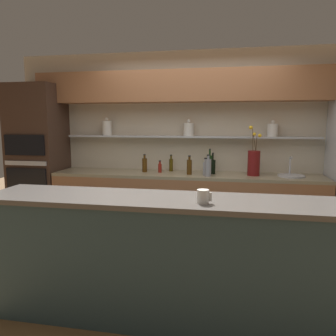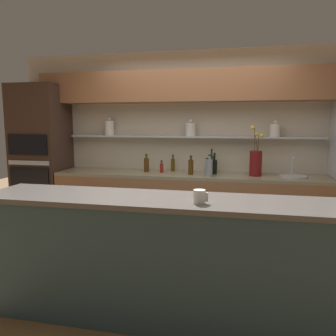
% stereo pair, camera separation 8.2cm
% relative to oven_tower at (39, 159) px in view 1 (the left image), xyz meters
% --- Properties ---
extents(ground_plane, '(12.00, 12.00, 0.00)m').
position_rel_oven_tower_xyz_m(ground_plane, '(2.24, -1.24, -1.07)').
color(ground_plane, brown).
extents(back_wall_unit, '(5.20, 0.44, 2.60)m').
position_rel_oven_tower_xyz_m(back_wall_unit, '(2.24, 0.29, 0.48)').
color(back_wall_unit, beige).
rests_on(back_wall_unit, ground_plane).
extents(back_counter_unit, '(3.62, 0.62, 0.92)m').
position_rel_oven_tower_xyz_m(back_counter_unit, '(2.18, 0.00, -0.61)').
color(back_counter_unit, '#99603D').
rests_on(back_counter_unit, ground_plane).
extents(island_counter, '(2.91, 0.61, 1.02)m').
position_rel_oven_tower_xyz_m(island_counter, '(2.24, -1.88, -0.56)').
color(island_counter, '#334C56').
rests_on(island_counter, ground_plane).
extents(oven_tower, '(0.71, 0.64, 2.15)m').
position_rel_oven_tower_xyz_m(oven_tower, '(0.00, 0.00, 0.00)').
color(oven_tower, '#3D281E').
rests_on(oven_tower, ground_plane).
extents(flower_vase, '(0.17, 0.16, 0.65)m').
position_rel_oven_tower_xyz_m(flower_vase, '(3.08, -0.00, 0.02)').
color(flower_vase, maroon).
rests_on(flower_vase, back_counter_unit).
extents(sink_fixture, '(0.33, 0.33, 0.25)m').
position_rel_oven_tower_xyz_m(sink_fixture, '(3.55, 0.01, -0.13)').
color(sink_fixture, '#B7B7BC').
rests_on(sink_fixture, back_counter_unit).
extents(bottle_wine_0, '(0.08, 0.08, 0.33)m').
position_rel_oven_tower_xyz_m(bottle_wine_0, '(2.50, 0.16, -0.03)').
color(bottle_wine_0, '#193814').
rests_on(bottle_wine_0, back_counter_unit).
extents(bottle_spirit_1, '(0.08, 0.08, 0.28)m').
position_rel_oven_tower_xyz_m(bottle_spirit_1, '(2.50, -0.17, -0.03)').
color(bottle_spirit_1, gray).
rests_on(bottle_spirit_1, back_counter_unit).
extents(bottle_sauce_2, '(0.05, 0.05, 0.17)m').
position_rel_oven_tower_xyz_m(bottle_sauce_2, '(1.82, 0.03, -0.08)').
color(bottle_sauce_2, maroon).
rests_on(bottle_sauce_2, back_counter_unit).
extents(bottle_spirit_3, '(0.07, 0.07, 0.23)m').
position_rel_oven_tower_xyz_m(bottle_spirit_3, '(2.46, -0.10, -0.06)').
color(bottle_spirit_3, gray).
rests_on(bottle_spirit_3, back_counter_unit).
extents(bottle_oil_4, '(0.05, 0.05, 0.24)m').
position_rel_oven_tower_xyz_m(bottle_oil_4, '(1.95, 0.18, -0.06)').
color(bottle_oil_4, '#47380A').
rests_on(bottle_oil_4, back_counter_unit).
extents(bottle_spirit_5, '(0.07, 0.07, 0.25)m').
position_rel_oven_tower_xyz_m(bottle_spirit_5, '(1.60, 0.04, -0.05)').
color(bottle_spirit_5, '#4C2D0C').
rests_on(bottle_spirit_5, back_counter_unit).
extents(bottle_wine_6, '(0.07, 0.07, 0.29)m').
position_rel_oven_tower_xyz_m(bottle_wine_6, '(2.55, 0.03, -0.05)').
color(bottle_wine_6, black).
rests_on(bottle_wine_6, back_counter_unit).
extents(bottle_spirit_7, '(0.07, 0.07, 0.25)m').
position_rel_oven_tower_xyz_m(bottle_spirit_7, '(2.25, -0.07, -0.05)').
color(bottle_spirit_7, '#4C2D0C').
rests_on(bottle_spirit_7, back_counter_unit).
extents(coffee_mug, '(0.11, 0.09, 0.10)m').
position_rel_oven_tower_xyz_m(coffee_mug, '(2.58, -2.00, -0.00)').
color(coffee_mug, silver).
rests_on(coffee_mug, island_counter).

